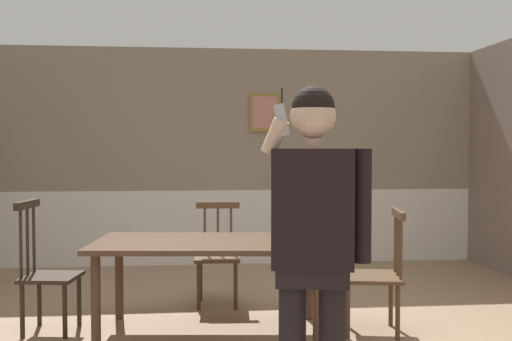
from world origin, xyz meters
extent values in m
cube|color=gray|center=(0.00, 3.50, 1.80)|extent=(6.57, 0.12, 1.76)
cube|color=white|center=(0.00, 3.51, 0.46)|extent=(6.57, 0.14, 0.93)
cube|color=white|center=(0.00, 3.48, 0.93)|extent=(6.57, 0.05, 0.06)
cube|color=olive|center=(0.57, 3.42, 1.89)|extent=(0.39, 0.03, 0.48)
cube|color=tan|center=(0.57, 3.41, 1.89)|extent=(0.31, 0.01, 0.40)
cube|color=#4C3323|center=(-0.19, 0.63, 0.70)|extent=(1.90, 1.14, 0.04)
cylinder|color=#4C3323|center=(-1.03, 0.34, 0.34)|extent=(0.07, 0.07, 0.68)
cylinder|color=#4C3323|center=(0.57, 0.17, 0.34)|extent=(0.07, 0.07, 0.68)
cylinder|color=#4C3323|center=(-0.95, 1.09, 0.34)|extent=(0.07, 0.07, 0.68)
cylinder|color=#4C3323|center=(0.65, 0.92, 0.34)|extent=(0.07, 0.07, 0.68)
cube|color=#513823|center=(1.06, 0.50, 0.44)|extent=(0.54, 0.54, 0.03)
cube|color=#513823|center=(1.27, 0.46, 0.94)|extent=(0.12, 0.47, 0.06)
cylinder|color=#513823|center=(1.25, 0.32, 0.71)|extent=(0.02, 0.02, 0.51)
cylinder|color=#513823|center=(1.27, 0.46, 0.71)|extent=(0.02, 0.02, 0.51)
cylinder|color=#513823|center=(1.30, 0.60, 0.71)|extent=(0.02, 0.02, 0.51)
cylinder|color=#513823|center=(0.84, 0.35, 0.21)|extent=(0.04, 0.04, 0.42)
cylinder|color=#513823|center=(0.91, 0.72, 0.21)|extent=(0.04, 0.04, 0.42)
cylinder|color=#513823|center=(1.21, 0.28, 0.21)|extent=(0.04, 0.04, 0.42)
cylinder|color=#513823|center=(1.28, 0.65, 0.21)|extent=(0.04, 0.04, 0.42)
cube|color=#2D2319|center=(-1.44, 0.76, 0.44)|extent=(0.47, 0.47, 0.03)
cube|color=#2D2319|center=(-1.62, 0.79, 1.01)|extent=(0.10, 0.41, 0.06)
cylinder|color=#2D2319|center=(-1.61, 0.91, 0.74)|extent=(0.02, 0.02, 0.59)
cylinder|color=#2D2319|center=(-1.62, 0.79, 0.74)|extent=(0.02, 0.02, 0.59)
cylinder|color=#2D2319|center=(-1.64, 0.66, 0.74)|extent=(0.02, 0.02, 0.59)
cylinder|color=#2D2319|center=(-1.25, 0.90, 0.21)|extent=(0.04, 0.04, 0.42)
cylinder|color=#2D2319|center=(-1.30, 0.57, 0.21)|extent=(0.04, 0.04, 0.42)
cylinder|color=#2D2319|center=(-1.58, 0.95, 0.21)|extent=(0.04, 0.04, 0.42)
cylinder|color=#2D2319|center=(-1.63, 0.62, 0.21)|extent=(0.04, 0.04, 0.42)
cube|color=#513823|center=(-0.10, 1.45, 0.44)|extent=(0.44, 0.44, 0.03)
cube|color=#513823|center=(-0.09, 1.64, 0.91)|extent=(0.42, 0.07, 0.06)
cylinder|color=#513823|center=(0.03, 1.63, 0.70)|extent=(0.02, 0.02, 0.48)
cylinder|color=#513823|center=(-0.09, 1.64, 0.70)|extent=(0.02, 0.02, 0.48)
cylinder|color=#513823|center=(-0.22, 1.65, 0.70)|extent=(0.02, 0.02, 0.48)
cylinder|color=#513823|center=(0.05, 1.28, 0.21)|extent=(0.04, 0.04, 0.42)
cylinder|color=#513823|center=(-0.28, 1.30, 0.21)|extent=(0.04, 0.04, 0.42)
cylinder|color=#513823|center=(0.07, 1.61, 0.21)|extent=(0.04, 0.04, 0.42)
cylinder|color=#513823|center=(-0.26, 1.63, 0.21)|extent=(0.04, 0.04, 0.42)
cube|color=black|center=(0.28, -1.14, 0.82)|extent=(0.40, 0.27, 0.12)
cube|color=black|center=(0.28, -1.14, 1.15)|extent=(0.44, 0.30, 0.60)
cylinder|color=black|center=(0.52, -1.19, 1.16)|extent=(0.09, 0.09, 0.57)
cylinder|color=beige|center=(0.09, -1.12, 1.51)|extent=(0.17, 0.15, 0.20)
cylinder|color=beige|center=(0.28, -1.14, 1.48)|extent=(0.09, 0.09, 0.05)
sphere|color=beige|center=(0.28, -1.14, 1.62)|extent=(0.23, 0.23, 0.23)
sphere|color=black|center=(0.28, -1.14, 1.66)|extent=(0.22, 0.22, 0.22)
cube|color=#B7B7BC|center=(0.12, -1.14, 1.59)|extent=(0.09, 0.05, 0.17)
cylinder|color=black|center=(0.12, -1.14, 1.71)|extent=(0.01, 0.01, 0.08)
camera|label=1|loc=(-0.32, -4.17, 1.45)|focal=43.04mm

